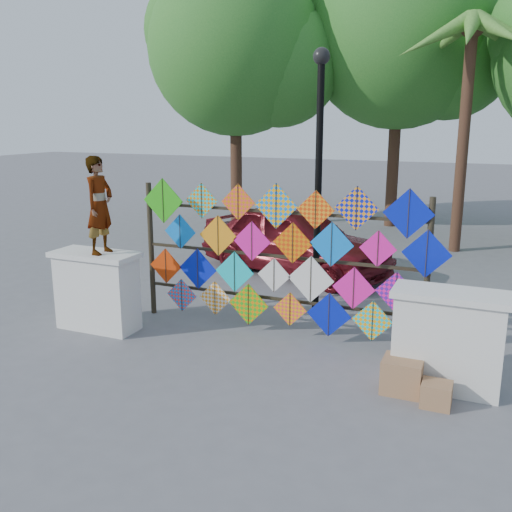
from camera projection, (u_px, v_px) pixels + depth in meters
name	position (u px, v px, depth m)	size (l,w,h in m)	color
ground	(256.00, 349.00, 8.49)	(80.00, 80.00, 0.00)	slate
parapet_left	(97.00, 290.00, 9.19)	(1.40, 0.65, 1.28)	white
parapet_right	(448.00, 340.00, 7.13)	(1.40, 0.65, 1.28)	white
kite_rack	(281.00, 259.00, 8.82)	(4.98, 0.24, 2.41)	black
tree_west	(239.00, 49.00, 16.98)	(5.85, 5.20, 8.01)	#4E3321
tree_mid	(404.00, 35.00, 16.96)	(6.30, 5.60, 8.61)	#4E3321
palm_tree	(471.00, 50.00, 13.65)	(3.62, 3.62, 5.83)	#4E3321
vendor_woman	(99.00, 205.00, 8.80)	(0.55, 0.36, 1.52)	#99999E
sedan	(295.00, 240.00, 12.53)	(1.77, 4.40, 1.50)	maroon
lamppost	(319.00, 159.00, 9.54)	(0.28, 0.28, 4.46)	black
cardboard_box_near	(402.00, 375.00, 7.12)	(0.49, 0.44, 0.44)	#A4754F
cardboard_box_far	(436.00, 395.00, 6.78)	(0.35, 0.32, 0.29)	#A4754F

